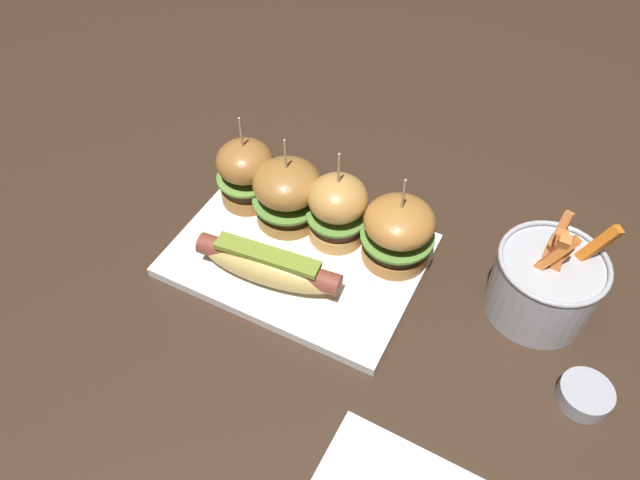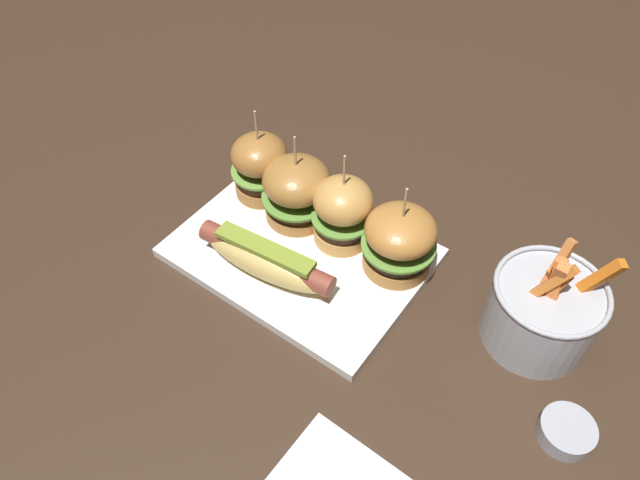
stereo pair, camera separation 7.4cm
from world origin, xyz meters
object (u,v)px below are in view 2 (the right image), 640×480
(hot_dog, at_px, (266,259))
(fries_bucket, at_px, (542,311))
(slider_far_left, at_px, (260,166))
(slider_center_right, at_px, (343,211))
(sauce_ramekin, at_px, (566,431))
(platter_main, at_px, (301,253))
(slider_center_left, at_px, (297,190))
(slider_far_right, at_px, (399,241))

(hot_dog, bearing_deg, fries_bucket, 20.89)
(hot_dog, height_order, slider_far_left, slider_far_left)
(slider_far_left, relative_size, fries_bucket, 0.98)
(slider_center_right, distance_m, sauce_ramekin, 0.36)
(slider_far_left, relative_size, slider_center_right, 0.99)
(fries_bucket, height_order, sauce_ramekin, fries_bucket)
(platter_main, bearing_deg, slider_center_left, 130.53)
(hot_dog, relative_size, slider_center_left, 1.40)
(hot_dog, bearing_deg, slider_far_left, 131.77)
(slider_far_left, distance_m, slider_center_right, 0.14)
(slider_far_right, distance_m, fries_bucket, 0.19)
(slider_far_left, distance_m, fries_bucket, 0.41)
(platter_main, distance_m, slider_far_left, 0.14)
(platter_main, relative_size, hot_dog, 1.67)
(slider_center_right, bearing_deg, slider_far_left, 177.47)
(slider_center_left, xyz_separation_m, slider_center_right, (0.07, 0.00, 0.00))
(platter_main, distance_m, fries_bucket, 0.31)
(slider_center_left, bearing_deg, slider_far_left, 174.02)
(hot_dog, relative_size, slider_center_right, 1.34)
(platter_main, xyz_separation_m, sauce_ramekin, (0.38, -0.04, 0.01))
(platter_main, height_order, slider_far_left, slider_far_left)
(slider_center_left, bearing_deg, sauce_ramekin, -11.47)
(slider_center_left, distance_m, slider_center_right, 0.07)
(hot_dog, xyz_separation_m, sauce_ramekin, (0.39, 0.02, -0.03))
(slider_far_right, height_order, fries_bucket, slider_far_right)
(slider_far_left, distance_m, sauce_ramekin, 0.50)
(slider_far_left, bearing_deg, slider_far_right, -1.02)
(slider_center_left, xyz_separation_m, fries_bucket, (0.34, 0.02, -0.01))
(fries_bucket, xyz_separation_m, sauce_ramekin, (0.08, -0.10, -0.04))
(slider_far_left, distance_m, slider_center_left, 0.07)
(slider_center_left, height_order, slider_center_right, slider_center_right)
(platter_main, xyz_separation_m, slider_center_left, (-0.04, 0.05, 0.05))
(platter_main, relative_size, slider_center_left, 2.34)
(hot_dog, distance_m, slider_far_right, 0.17)
(slider_center_left, relative_size, sauce_ramekin, 2.33)
(fries_bucket, bearing_deg, sauce_ramekin, -52.42)
(slider_far_right, bearing_deg, slider_center_right, -178.43)
(slider_center_left, xyz_separation_m, slider_far_right, (0.16, 0.00, -0.00))
(slider_far_right, bearing_deg, slider_center_left, -178.82)
(slider_far_right, xyz_separation_m, fries_bucket, (0.19, 0.01, -0.01))
(slider_far_left, height_order, slider_center_left, slider_far_left)
(platter_main, height_order, hot_dog, hot_dog)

